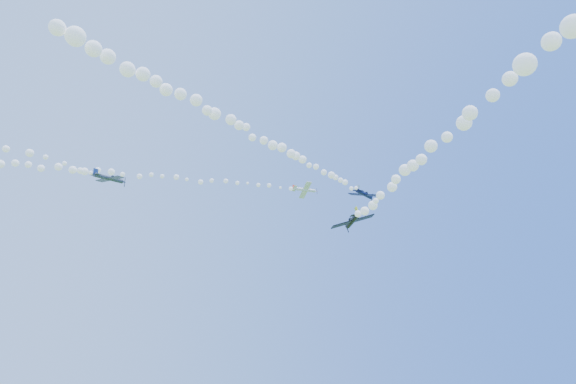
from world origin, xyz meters
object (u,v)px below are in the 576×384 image
plane_black (353,221)px  plane_navy (365,194)px  plane_grey (110,178)px  plane_white (305,190)px

plane_black → plane_navy: bearing=-23.6°
plane_grey → plane_black: size_ratio=0.96×
plane_white → plane_grey: size_ratio=0.93×
plane_white → plane_black: size_ratio=0.89×
plane_grey → plane_black: plane_grey is taller
plane_white → plane_grey: bearing=-157.4°
plane_navy → plane_black: (-20.89, -20.48, -14.36)m
plane_navy → plane_grey: plane_navy is taller
plane_white → plane_black: plane_white is taller
plane_navy → plane_white: bearing=110.9°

